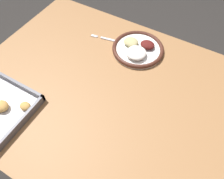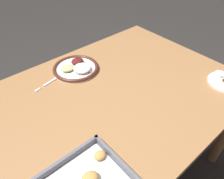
% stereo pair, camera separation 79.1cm
% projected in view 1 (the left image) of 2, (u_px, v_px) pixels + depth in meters
% --- Properties ---
extents(ground_plane, '(8.00, 8.00, 0.00)m').
position_uv_depth(ground_plane, '(113.00, 151.00, 1.50)').
color(ground_plane, '#282623').
extents(dining_table, '(1.29, 0.93, 0.71)m').
position_uv_depth(dining_table, '(113.00, 105.00, 1.00)').
color(dining_table, olive).
rests_on(dining_table, ground_plane).
extents(dinner_plate, '(0.25, 0.25, 0.05)m').
position_uv_depth(dinner_plate, '(138.00, 49.00, 1.06)').
color(dinner_plate, white).
rests_on(dinner_plate, dining_table).
extents(fork, '(0.20, 0.05, 0.00)m').
position_uv_depth(fork, '(111.00, 40.00, 1.11)').
color(fork, silver).
rests_on(fork, dining_table).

